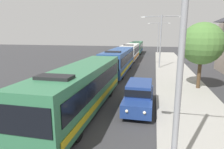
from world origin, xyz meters
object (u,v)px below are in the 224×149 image
Objects in this scene: streetlamp_mid at (161,36)px; roadside_tree at (202,44)px; bus_fourth_in_line at (137,47)px; bus_second_in_line at (119,60)px; bus_middle at (131,51)px; streetlamp_far at (158,34)px; white_suv at (139,94)px; bus_lead at (83,86)px; streetlamp_near at (182,41)px.

roadside_tree is (3.33, -10.60, -0.59)m from streetlamp_mid.
bus_fourth_in_line is at bearing 105.27° from roadside_tree.
bus_second_in_line and bus_middle have the same top height.
bus_second_in_line is at bearing -101.08° from streetlamp_far.
bus_second_in_line is 11.03m from roadside_tree.
bus_fourth_in_line is (0.00, 12.89, 0.00)m from bus_middle.
bus_middle is 2.21× the size of white_suv.
streetlamp_far is at bearing 87.55° from white_suv.
bus_lead is 11.50m from roadside_tree.
roadside_tree is at bearing -84.37° from streetlamp_far.
bus_lead is 1.59× the size of streetlamp_mid.
bus_second_in_line is 1.54× the size of streetlamp_far.
white_suv is at bearing -130.26° from roadside_tree.
streetlamp_near is at bearing -90.00° from streetlamp_mid.
bus_fourth_in_line is at bearing 90.00° from bus_middle.
streetlamp_mid is (1.70, 16.55, 3.82)m from white_suv.
bus_second_in_line is 2.01× the size of roadside_tree.
bus_lead is 39.01m from bus_fourth_in_line.
bus_second_in_line is (-0.00, 13.26, -0.00)m from bus_lead.
roadside_tree reaches higher than bus_lead.
roadside_tree reaches higher than white_suv.
streetlamp_mid reaches higher than bus_lead.
streetlamp_near is 1.31× the size of roadside_tree.
bus_middle is 10.55m from streetlamp_mid.
roadside_tree reaches higher than bus_fourth_in_line.
bus_fourth_in_line is (-0.00, 39.01, -0.00)m from bus_lead.
bus_fourth_in_line is 1.42× the size of streetlamp_far.
streetlamp_mid is (5.40, 4.37, 3.16)m from bus_second_in_line.
streetlamp_mid is at bearing -90.00° from streetlamp_far.
streetlamp_near is 46.39m from streetlamp_far.
roadside_tree is (3.33, 12.59, -0.69)m from streetlamp_near.
streetlamp_near is (5.40, -31.69, 3.27)m from bus_middle.
streetlamp_mid reaches higher than roadside_tree.
streetlamp_near reaches higher than bus_fourth_in_line.
bus_fourth_in_line is 22.28m from streetlamp_mid.
bus_middle reaches higher than white_suv.
roadside_tree is (8.73, -6.23, 2.57)m from bus_second_in_line.
streetlamp_far is 33.97m from roadside_tree.
white_suv is at bearing -95.87° from streetlamp_mid.
bus_lead is 8.41m from streetlamp_near.
bus_fourth_in_line is at bearing 90.00° from bus_lead.
streetlamp_mid is at bearing 84.13° from white_suv.
bus_lead is at bearing 134.12° from streetlamp_near.
bus_middle is at bearing 98.40° from white_suv.
streetlamp_far reaches higher than white_suv.
white_suv is (3.70, -37.93, -0.66)m from bus_fourth_in_line.
bus_lead is 13.26m from bus_second_in_line.
streetlamp_far is at bearing 82.47° from bus_lead.
streetlamp_mid is (-0.00, 23.20, -0.10)m from streetlamp_near.
streetlamp_mid is at bearing 107.46° from roadside_tree.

